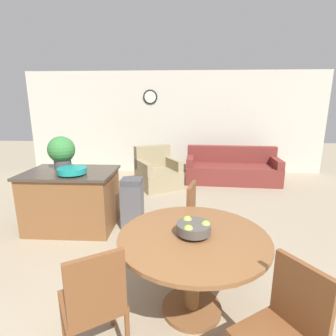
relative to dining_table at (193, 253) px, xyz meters
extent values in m
cube|color=beige|center=(-0.33, 5.15, 0.77)|extent=(8.00, 0.06, 2.70)
cylinder|color=black|center=(-0.97, 5.11, 1.45)|extent=(0.38, 0.02, 0.38)
cylinder|color=white|center=(-0.97, 5.09, 1.45)|extent=(0.30, 0.01, 0.30)
cylinder|color=brown|center=(0.00, 0.00, -0.56)|extent=(0.55, 0.55, 0.04)
cylinder|color=brown|center=(0.00, 0.00, -0.20)|extent=(0.13, 0.13, 0.68)
cylinder|color=brown|center=(0.00, 0.00, 0.15)|extent=(1.30, 1.30, 0.03)
cylinder|color=brown|center=(-1.01, -0.41, -0.37)|extent=(0.04, 0.04, 0.43)
cylinder|color=brown|center=(-0.69, -0.20, -0.37)|extent=(0.04, 0.04, 0.43)
cube|color=brown|center=(-0.75, -0.47, -0.13)|extent=(0.58, 0.58, 0.05)
cube|color=brown|center=(-0.65, -0.63, 0.12)|extent=(0.35, 0.24, 0.45)
cube|color=brown|center=(0.63, -0.65, 0.12)|extent=(0.24, 0.35, 0.45)
cylinder|color=brown|center=(0.43, 1.00, -0.37)|extent=(0.04, 0.04, 0.43)
cylinder|color=brown|center=(0.34, 0.63, -0.37)|extent=(0.04, 0.04, 0.43)
cylinder|color=brown|center=(0.05, 1.09, -0.37)|extent=(0.04, 0.04, 0.43)
cylinder|color=brown|center=(-0.03, 0.72, -0.37)|extent=(0.04, 0.04, 0.43)
cube|color=brown|center=(0.20, 0.86, -0.13)|extent=(0.50, 0.50, 0.05)
cube|color=brown|center=(0.01, 0.90, 0.12)|extent=(0.12, 0.39, 0.45)
cylinder|color=#4C4742|center=(0.00, 0.00, 0.19)|extent=(0.11, 0.11, 0.03)
cylinder|color=#4C4742|center=(0.00, 0.00, 0.24)|extent=(0.29, 0.29, 0.08)
sphere|color=#99C142|center=(0.10, 0.00, 0.27)|extent=(0.08, 0.08, 0.08)
sphere|color=#99C142|center=(-0.05, 0.09, 0.27)|extent=(0.08, 0.08, 0.08)
sphere|color=#99C142|center=(-0.05, -0.09, 0.27)|extent=(0.08, 0.08, 0.08)
cube|color=brown|center=(-1.76, 1.59, -0.16)|extent=(1.24, 0.84, 0.85)
cube|color=#42382D|center=(-1.76, 1.59, 0.28)|extent=(1.30, 0.90, 0.04)
cylinder|color=teal|center=(-1.63, 1.40, 0.32)|extent=(0.14, 0.14, 0.02)
cylinder|color=teal|center=(-1.63, 1.40, 0.37)|extent=(0.40, 0.40, 0.08)
cylinder|color=#4C4C51|center=(-1.94, 1.77, 0.37)|extent=(0.25, 0.25, 0.14)
sphere|color=#387F3D|center=(-1.94, 1.77, 0.60)|extent=(0.40, 0.40, 0.40)
cube|color=#56565B|center=(-0.86, 1.67, -0.25)|extent=(0.32, 0.29, 0.67)
cube|color=#49494E|center=(-0.86, 1.67, 0.13)|extent=(0.30, 0.28, 0.09)
cube|color=maroon|center=(1.10, 4.16, -0.37)|extent=(2.24, 1.03, 0.42)
cube|color=maroon|center=(1.13, 4.51, 0.04)|extent=(2.19, 0.33, 0.41)
cube|color=maroon|center=(0.09, 4.22, -0.28)|extent=(0.21, 0.83, 0.61)
cube|color=maroon|center=(2.11, 4.10, -0.28)|extent=(0.21, 0.83, 0.61)
cube|color=#998966|center=(-0.63, 3.65, -0.38)|extent=(1.16, 1.17, 0.40)
cube|color=#998966|center=(-0.80, 3.94, 0.07)|extent=(0.83, 0.58, 0.52)
cube|color=#998966|center=(-0.95, 3.47, -0.27)|extent=(0.50, 0.76, 0.63)
cube|color=#998966|center=(-0.32, 3.82, -0.27)|extent=(0.50, 0.76, 0.63)
camera|label=1|loc=(-0.11, -2.05, 1.27)|focal=28.00mm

